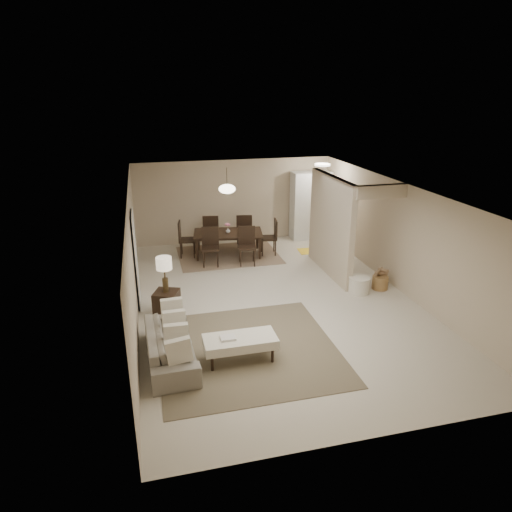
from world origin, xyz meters
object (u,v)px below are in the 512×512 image
object	(u,v)px
ottoman_bench	(240,342)
wicker_basket	(380,283)
sofa	(170,345)
side_table	(167,303)
pantry_cabinet	(310,205)
round_pouf	(359,285)
dining_table	(228,244)

from	to	relation	value
ottoman_bench	wicker_basket	size ratio (longest dim) A/B	3.37
sofa	side_table	distance (m)	1.76
pantry_cabinet	ottoman_bench	world-z (taller)	pantry_cabinet
pantry_cabinet	round_pouf	size ratio (longest dim) A/B	4.32
side_table	dining_table	size ratio (longest dim) A/B	0.28
side_table	round_pouf	size ratio (longest dim) A/B	1.08
ottoman_bench	wicker_basket	xyz separation A→B (m)	(3.86, 2.17, -0.20)
sofa	dining_table	world-z (taller)	dining_table
sofa	side_table	size ratio (longest dim) A/B	3.80
ottoman_bench	round_pouf	distance (m)	3.89
ottoman_bench	wicker_basket	bearing A→B (deg)	29.33
pantry_cabinet	sofa	world-z (taller)	pantry_cabinet
wicker_basket	dining_table	distance (m)	4.40
sofa	wicker_basket	distance (m)	5.37
wicker_basket	side_table	bearing A→B (deg)	-178.76
dining_table	sofa	bearing A→B (deg)	-102.15
round_pouf	dining_table	xyz separation A→B (m)	(-2.47, 3.23, 0.15)
side_table	wicker_basket	distance (m)	4.99
sofa	wicker_basket	bearing A→B (deg)	-71.44
pantry_cabinet	ottoman_bench	xyz separation A→B (m)	(-3.63, -6.34, -0.69)
sofa	dining_table	size ratio (longest dim) A/B	1.05
side_table	dining_table	bearing A→B (deg)	59.40
pantry_cabinet	ottoman_bench	size ratio (longest dim) A/B	1.66
side_table	wicker_basket	size ratio (longest dim) A/B	1.40
sofa	dining_table	xyz separation A→B (m)	(1.98, 5.03, 0.04)
pantry_cabinet	sofa	distance (m)	7.75
sofa	wicker_basket	world-z (taller)	sofa
sofa	round_pouf	size ratio (longest dim) A/B	4.11
wicker_basket	dining_table	size ratio (longest dim) A/B	0.20
pantry_cabinet	sofa	size ratio (longest dim) A/B	1.05
sofa	side_table	world-z (taller)	sofa
wicker_basket	round_pouf	bearing A→B (deg)	-172.60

